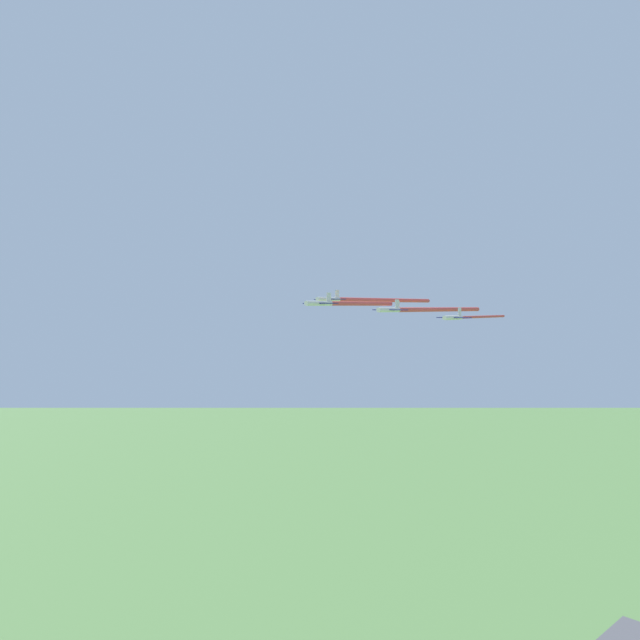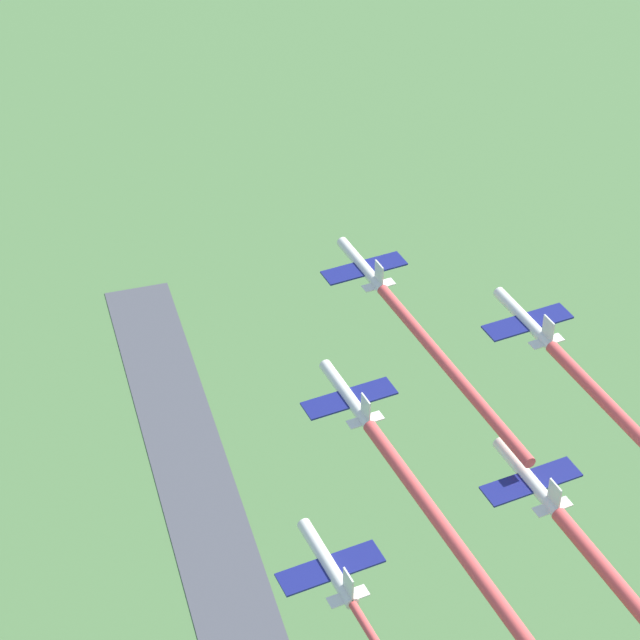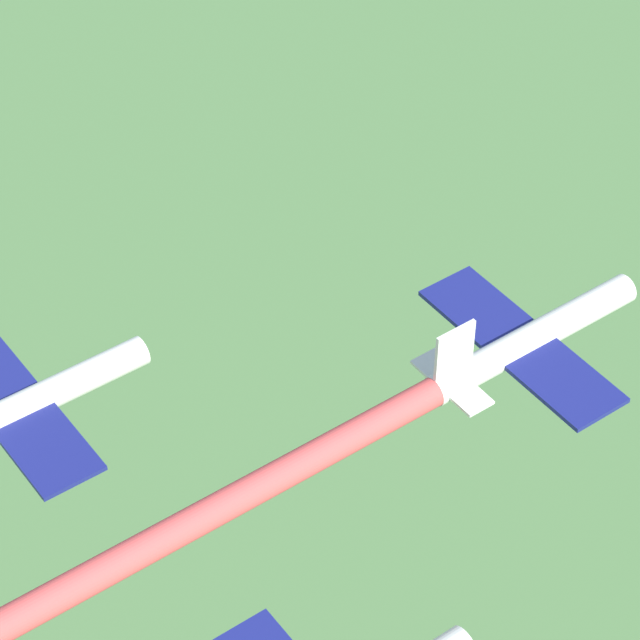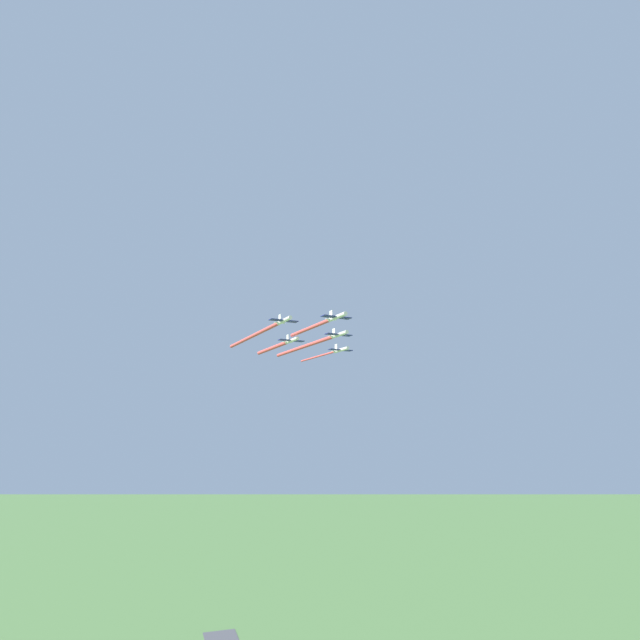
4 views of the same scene
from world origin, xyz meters
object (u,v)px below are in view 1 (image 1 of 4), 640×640
at_px(jet_4, 391,310).
at_px(jet_1, 390,310).
at_px(jet_3, 454,317).
at_px(jet_2, 329,299).
at_px(jet_0, 320,303).

bearing_deg(jet_4, jet_1, 120.47).
distance_m(jet_1, jet_3, 20.01).
distance_m(jet_1, jet_2, 20.38).
height_order(jet_2, jet_4, jet_2).
bearing_deg(jet_2, jet_4, -120.47).
distance_m(jet_3, jet_4, 20.27).
height_order(jet_0, jet_4, jet_0).
bearing_deg(jet_2, jet_3, -150.46).
bearing_deg(jet_3, jet_0, 59.53).
bearing_deg(jet_4, jet_2, 59.53).
xyz_separation_m(jet_1, jet_4, (-15.53, -12.41, -0.13)).
bearing_deg(jet_4, jet_0, 90.00).
height_order(jet_1, jet_4, jet_1).
relative_size(jet_0, jet_3, 1.00).
relative_size(jet_1, jet_2, 1.00).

